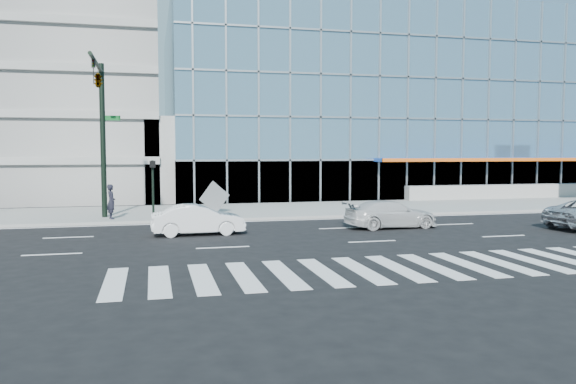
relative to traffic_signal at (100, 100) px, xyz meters
name	(u,v)px	position (x,y,z in m)	size (l,w,h in m)	color
ground	(340,228)	(11.00, -4.57, -6.16)	(160.00, 160.00, 0.00)	black
sidewalk	(297,209)	(11.00, 3.43, -6.09)	(120.00, 8.00, 0.15)	gray
theatre_building	(390,111)	(25.00, 21.43, 1.34)	(42.00, 26.00, 15.00)	#6792AC
parking_garage	(7,74)	(-9.00, 21.43, 3.84)	(24.00, 24.00, 20.00)	gray
ramp_block	(186,159)	(5.00, 13.43, -3.16)	(6.00, 8.00, 6.00)	gray
tower_backdrop	(4,17)	(-19.00, 65.43, 17.84)	(14.00, 14.00, 48.00)	gray
traffic_signal	(100,100)	(0.00, 0.00, 0.00)	(1.14, 5.74, 8.00)	black
ped_signal_post	(153,180)	(2.50, 0.37, -4.02)	(0.30, 0.33, 3.00)	black
white_suv	(391,214)	(13.41, -4.97, -5.52)	(1.80, 4.44, 1.29)	silver
white_sedan	(198,220)	(4.36, -5.07, -5.51)	(1.39, 3.99, 1.31)	white
pedestrian	(111,202)	(0.40, 0.46, -5.12)	(0.65, 0.43, 1.78)	black
tilted_panel	(214,197)	(5.81, 1.67, -5.10)	(1.30, 0.06, 1.30)	gray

